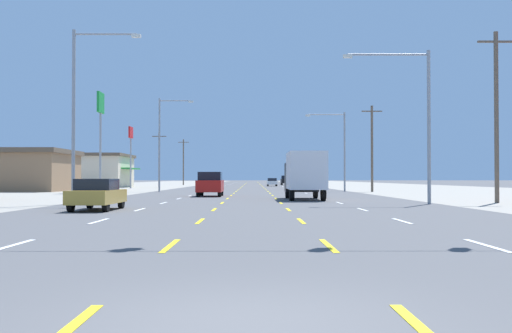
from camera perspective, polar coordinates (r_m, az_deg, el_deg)
ground_plane at (r=72.29m, az=-0.37°, el=-2.27°), size 572.00×572.00×0.00m
lot_apron_left at (r=76.43m, az=-19.28°, el=-2.15°), size 28.00×440.00×0.01m
lot_apron_right at (r=76.39m, az=18.55°, el=-2.15°), size 28.00×440.00×0.01m
lane_markings at (r=110.78m, az=-0.35°, el=-1.86°), size 10.64×227.60×0.01m
signal_span_wire at (r=16.69m, az=-1.44°, el=13.72°), size 27.27×0.53×9.37m
sedan_far_left_nearest at (r=28.84m, az=-14.84°, el=-2.53°), size 1.80×4.50×1.46m
box_truck_inner_right_near at (r=41.48m, az=4.65°, el=-0.62°), size 2.40×7.20×3.23m
suv_inner_left_mid at (r=48.94m, az=-4.36°, el=-1.64°), size 1.98×4.90×1.98m
suv_far_right_midfar at (r=75.06m, az=4.79°, el=-1.44°), size 1.98×4.90×1.98m
sedan_inner_right_far at (r=109.07m, az=1.54°, el=-1.48°), size 1.80×4.50×1.46m
suv_far_right_farther at (r=125.34m, az=2.83°, el=-1.30°), size 1.98×4.90×1.98m
storefront_left_row_1 at (r=73.64m, az=-22.33°, el=-0.32°), size 13.69×11.45×4.71m
storefront_left_row_2 at (r=98.94m, az=-15.51°, el=-0.38°), size 13.47×12.68×5.27m
pole_sign_left_row_1 at (r=62.26m, az=-14.55°, el=4.64°), size 0.24×2.10×10.08m
pole_sign_left_row_2 at (r=87.94m, az=-11.81°, el=2.35°), size 0.24×2.18×8.83m
streetlight_left_row_0 at (r=35.81m, az=-16.36°, el=5.75°), size 3.92×0.26×9.98m
streetlight_right_row_0 at (r=35.65m, az=15.16°, el=5.00°), size 5.00×0.26×8.82m
streetlight_left_row_1 at (r=66.49m, az=-8.86°, el=2.68°), size 3.80×0.26×10.22m
streetlight_right_row_1 at (r=66.41m, az=7.98°, el=2.06°), size 4.40×0.26×8.70m
utility_pole_right_row_0 at (r=38.78m, az=21.87°, el=4.66°), size 2.20×0.26×10.27m
utility_pole_right_row_1 at (r=65.44m, az=10.96°, el=1.84°), size 2.20×0.26×9.25m
utility_pole_left_row_2 at (r=93.41m, az=-9.19°, el=0.73°), size 2.20×0.26×8.49m
utility_pole_left_row_3 at (r=125.79m, az=-6.91°, el=0.50°), size 2.20×0.26×9.53m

